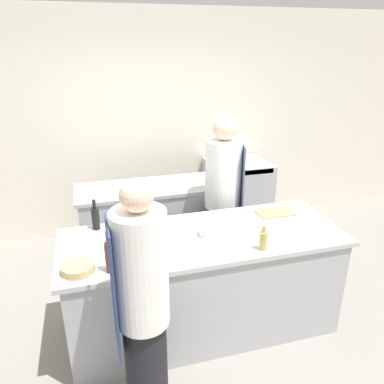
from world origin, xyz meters
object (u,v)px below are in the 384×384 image
(chef_at_prep_near, at_px, (143,310))
(bowl_prep_small, at_px, (209,231))
(oven_range, at_px, (237,195))
(bottle_olive_oil, at_px, (263,240))
(chef_at_stove, at_px, (223,200))
(bottle_vinegar, at_px, (95,218))
(bottle_wine, at_px, (109,256))
(bowl_mixing_large, at_px, (78,268))

(chef_at_prep_near, relative_size, bowl_prep_small, 10.77)
(oven_range, xyz_separation_m, bottle_olive_oil, (-0.65, -2.07, 0.53))
(bowl_prep_small, bearing_deg, oven_range, 60.75)
(chef_at_stove, height_order, bottle_olive_oil, chef_at_stove)
(chef_at_prep_near, xyz_separation_m, bottle_vinegar, (-0.22, 1.10, 0.15))
(chef_at_stove, xyz_separation_m, bottle_vinegar, (-1.30, -0.41, 0.16))
(bottle_olive_oil, bearing_deg, chef_at_prep_near, -157.92)
(chef_at_stove, xyz_separation_m, bottle_wine, (-1.23, -1.09, 0.17))
(oven_range, distance_m, bottle_vinegar, 2.38)
(bowl_mixing_large, bearing_deg, chef_at_prep_near, -52.01)
(chef_at_prep_near, height_order, bottle_wine, chef_at_prep_near)
(chef_at_stove, bearing_deg, bowl_mixing_large, -37.53)
(bottle_wine, distance_m, bowl_prep_small, 0.88)
(chef_at_prep_near, relative_size, bottle_olive_oil, 8.50)
(bottle_vinegar, bearing_deg, bottle_wine, -84.34)
(bottle_wine, bearing_deg, bottle_olive_oil, -0.62)
(chef_at_prep_near, xyz_separation_m, bowl_mixing_large, (-0.37, 0.48, 0.07))
(bottle_vinegar, bearing_deg, bottle_olive_oil, -29.73)
(bowl_mixing_large, bearing_deg, bottle_olive_oil, -3.19)
(bottle_wine, height_order, bowl_prep_small, bottle_wine)
(chef_at_stove, bearing_deg, chef_at_prep_near, -18.42)
(oven_range, height_order, bottle_wine, bottle_wine)
(bottle_olive_oil, distance_m, bottle_vinegar, 1.40)
(bottle_wine, relative_size, bowl_prep_small, 1.94)
(chef_at_prep_near, bearing_deg, bowl_mixing_large, 37.09)
(oven_range, height_order, bottle_vinegar, bottle_vinegar)
(oven_range, height_order, bowl_mixing_large, bowl_mixing_large)
(chef_at_stove, distance_m, bottle_wine, 1.66)
(bottle_wine, xyz_separation_m, bowl_prep_small, (0.82, 0.31, -0.09))
(chef_at_prep_near, distance_m, bottle_wine, 0.47)
(chef_at_stove, bearing_deg, bowl_prep_small, -10.74)
(oven_range, relative_size, bottle_vinegar, 3.51)
(chef_at_prep_near, distance_m, bottle_vinegar, 1.13)
(bottle_olive_oil, relative_size, bowl_mixing_large, 0.86)
(oven_range, bearing_deg, bottle_vinegar, -143.54)
(oven_range, xyz_separation_m, bowl_prep_small, (-0.98, -1.75, 0.48))
(bowl_prep_small, bearing_deg, bottle_vinegar, 157.33)
(bottle_vinegar, bearing_deg, bowl_mixing_large, -103.53)
(bottle_olive_oil, relative_size, bowl_prep_small, 1.27)
(chef_at_stove, height_order, bowl_prep_small, chef_at_stove)
(chef_at_prep_near, distance_m, bowl_prep_small, 0.99)
(bottle_olive_oil, xyz_separation_m, bowl_prep_small, (-0.33, 0.32, -0.04))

